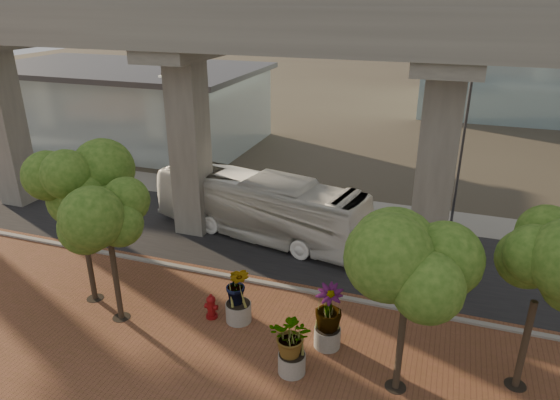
% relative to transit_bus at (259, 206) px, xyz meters
% --- Properties ---
extents(ground, '(160.00, 160.00, 0.00)m').
position_rel_transit_bus_xyz_m(ground, '(2.47, -2.51, -1.65)').
color(ground, '#3B342B').
rests_on(ground, ground).
extents(brick_plaza, '(70.00, 13.00, 0.06)m').
position_rel_transit_bus_xyz_m(brick_plaza, '(2.47, -10.51, -1.62)').
color(brick_plaza, brown).
rests_on(brick_plaza, ground).
extents(asphalt_road, '(90.00, 8.00, 0.04)m').
position_rel_transit_bus_xyz_m(asphalt_road, '(2.47, -0.51, -1.63)').
color(asphalt_road, black).
rests_on(asphalt_road, ground).
extents(curb_strip, '(70.00, 0.25, 0.16)m').
position_rel_transit_bus_xyz_m(curb_strip, '(2.47, -4.51, -1.57)').
color(curb_strip, gray).
rests_on(curb_strip, ground).
extents(far_sidewalk, '(90.00, 3.00, 0.06)m').
position_rel_transit_bus_xyz_m(far_sidewalk, '(2.47, 4.99, -1.62)').
color(far_sidewalk, gray).
rests_on(far_sidewalk, ground).
extents(transit_viaduct, '(72.00, 5.60, 12.40)m').
position_rel_transit_bus_xyz_m(transit_viaduct, '(2.47, -0.51, 5.64)').
color(transit_viaduct, gray).
rests_on(transit_viaduct, ground).
extents(station_pavilion, '(23.00, 13.00, 6.30)m').
position_rel_transit_bus_xyz_m(station_pavilion, '(-17.53, 13.49, 1.57)').
color(station_pavilion, silver).
rests_on(station_pavilion, ground).
extents(transit_bus, '(12.15, 5.14, 3.30)m').
position_rel_transit_bus_xyz_m(transit_bus, '(0.00, 0.00, 0.00)').
color(transit_bus, silver).
rests_on(transit_bus, ground).
extents(fire_hydrant, '(0.52, 0.47, 1.04)m').
position_rel_transit_bus_xyz_m(fire_hydrant, '(0.89, -7.47, -1.09)').
color(fire_hydrant, maroon).
rests_on(fire_hydrant, ground).
extents(planter_front, '(2.07, 2.07, 2.28)m').
position_rel_transit_bus_xyz_m(planter_front, '(4.81, -9.35, -0.21)').
color(planter_front, '#A6A396').
rests_on(planter_front, ground).
extents(planter_right, '(2.34, 2.34, 2.50)m').
position_rel_transit_bus_xyz_m(planter_right, '(5.60, -7.65, -0.07)').
color(planter_right, '#9C998D').
rests_on(planter_right, ground).
extents(planter_left, '(2.21, 2.21, 2.43)m').
position_rel_transit_bus_xyz_m(planter_left, '(1.97, -7.31, -0.11)').
color(planter_left, '#AFA79E').
rests_on(planter_left, ground).
extents(street_tree_far_west, '(3.87, 3.87, 6.50)m').
position_rel_transit_bus_xyz_m(street_tree_far_west, '(-4.32, -7.89, 3.13)').
color(street_tree_far_west, '#423426').
rests_on(street_tree_far_west, ground).
extents(street_tree_near_west, '(3.40, 3.40, 6.01)m').
position_rel_transit_bus_xyz_m(street_tree_near_west, '(-2.47, -8.66, 2.85)').
color(street_tree_near_west, '#423426').
rests_on(street_tree_near_west, ground).
extents(street_tree_near_east, '(4.36, 4.36, 6.73)m').
position_rel_transit_bus_xyz_m(street_tree_near_east, '(8.21, -8.92, 3.14)').
color(street_tree_near_east, '#423426').
rests_on(street_tree_near_east, ground).
extents(street_tree_far_east, '(3.60, 3.60, 5.93)m').
position_rel_transit_bus_xyz_m(street_tree_far_east, '(11.90, -7.55, 2.68)').
color(street_tree_far_east, '#423426').
rests_on(street_tree_far_east, ground).
extents(streetlamp_west, '(0.38, 1.10, 7.61)m').
position_rel_transit_bus_xyz_m(streetlamp_west, '(-7.04, 3.87, 2.80)').
color(streetlamp_west, '#323338').
rests_on(streetlamp_west, ground).
extents(streetlamp_east, '(0.41, 1.20, 8.29)m').
position_rel_transit_bus_xyz_m(streetlamp_east, '(9.56, 4.79, 3.19)').
color(streetlamp_east, '#303136').
rests_on(streetlamp_east, ground).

